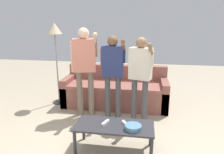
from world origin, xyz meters
The scene contains 11 objects.
ground_plane centered at (0.00, 0.00, 0.00)m, with size 12.00×12.00×0.00m, color tan.
couch centered at (-0.03, 1.52, 0.29)m, with size 2.13×0.83×0.80m.
coffee_table centered at (0.19, -0.14, 0.33)m, with size 1.05×0.47×0.38m.
snack_bowl centered at (0.44, -0.22, 0.41)m, with size 0.22×0.22×0.06m, color teal.
game_remote_nunchuk centered at (0.48, -0.11, 0.41)m, with size 0.06×0.09×0.05m.
floor_lamp centered at (-1.26, 1.41, 1.43)m, with size 0.30×0.30×1.69m.
player_left centered at (-0.51, 0.91, 1.02)m, with size 0.51×0.32×1.62m.
player_center centered at (0.00, 0.90, 0.94)m, with size 0.45×0.29×1.49m.
player_right centered at (0.49, 0.82, 0.93)m, with size 0.42×0.39×1.48m.
game_remote_wand_near centered at (0.33, -0.11, 0.40)m, with size 0.12×0.15×0.03m.
game_remote_wand_far centered at (0.06, -0.12, 0.40)m, with size 0.09×0.16×0.03m.
Camera 1 is at (0.56, -2.67, 1.74)m, focal length 33.78 mm.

